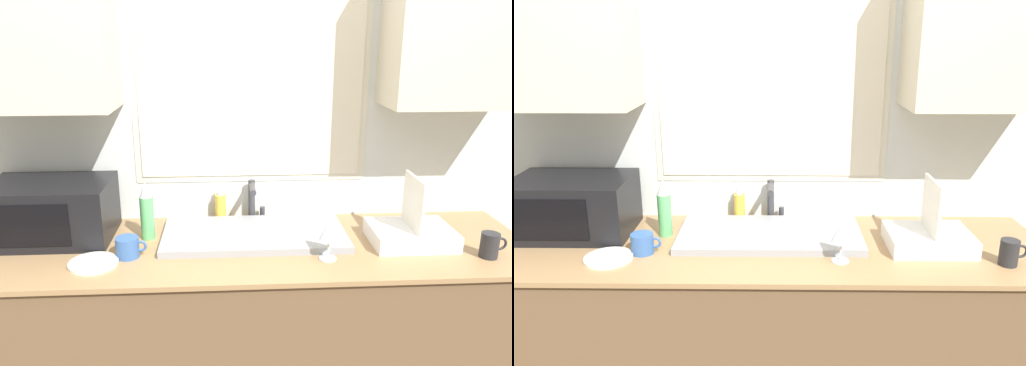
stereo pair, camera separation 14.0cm
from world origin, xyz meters
TOP-DOWN VIEW (x-y plane):
  - countertop at (0.00, 0.33)m, footprint 2.32×0.70m
  - wall_back at (0.00, 0.66)m, footprint 6.00×0.38m
  - sink_basin at (0.00, 0.40)m, footprint 0.79×0.39m
  - faucet at (0.01, 0.60)m, footprint 0.08×0.16m
  - microwave at (-0.87, 0.45)m, footprint 0.51×0.35m
  - dish_rack at (0.66, 0.31)m, footprint 0.34×0.26m
  - spray_bottle at (-0.46, 0.42)m, footprint 0.06×0.06m
  - soap_bottle at (-0.15, 0.62)m, footprint 0.05×0.05m
  - mug_near_sink at (-0.51, 0.24)m, footprint 0.12×0.09m
  - wine_glass at (0.28, 0.18)m, footprint 0.08×0.08m
  - mug_by_rack at (0.92, 0.15)m, footprint 0.11×0.07m
  - small_plate at (-0.63, 0.18)m, footprint 0.19×0.19m

SIDE VIEW (x-z plane):
  - countertop at x=0.00m, z-range 0.00..0.94m
  - small_plate at x=-0.63m, z-range 0.93..0.95m
  - sink_basin at x=0.00m, z-range 0.93..0.96m
  - mug_near_sink at x=-0.51m, z-range 0.94..1.02m
  - dish_rack at x=0.66m, z-range 0.84..1.13m
  - mug_by_rack at x=0.92m, z-range 0.94..1.04m
  - soap_bottle at x=-0.15m, z-range 0.92..1.08m
  - faucet at x=0.01m, z-range 0.95..1.15m
  - wine_glass at x=0.28m, z-range 0.97..1.14m
  - spray_bottle at x=-0.46m, z-range 0.93..1.19m
  - microwave at x=-0.87m, z-range 0.93..1.19m
  - wall_back at x=0.00m, z-range 0.12..2.72m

